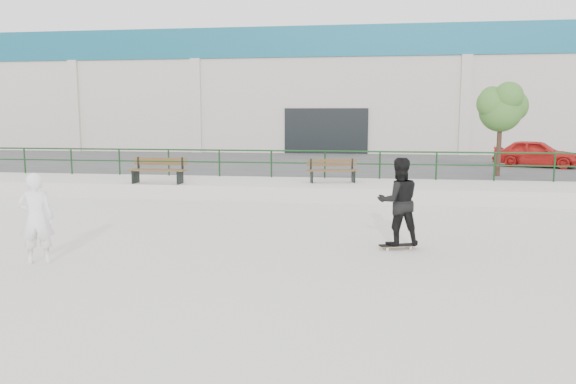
% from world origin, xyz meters
% --- Properties ---
extents(ground, '(120.00, 120.00, 0.00)m').
position_xyz_m(ground, '(0.00, 0.00, 0.00)').
color(ground, '#B7B0A8').
rests_on(ground, ground).
extents(ledge, '(30.00, 3.00, 0.50)m').
position_xyz_m(ledge, '(0.00, 9.50, 0.25)').
color(ledge, beige).
rests_on(ledge, ground).
extents(parking_strip, '(60.00, 14.00, 0.50)m').
position_xyz_m(parking_strip, '(0.00, 18.00, 0.25)').
color(parking_strip, '#383838').
rests_on(parking_strip, ground).
extents(railing, '(28.00, 0.06, 1.03)m').
position_xyz_m(railing, '(-0.00, 10.80, 1.24)').
color(railing, '#143818').
rests_on(railing, ledge).
extents(commercial_building, '(44.20, 16.33, 8.00)m').
position_xyz_m(commercial_building, '(-0.00, 31.99, 4.58)').
color(commercial_building, beige).
rests_on(commercial_building, ground).
extents(bench_left, '(1.91, 0.58, 0.88)m').
position_xyz_m(bench_left, '(-4.52, 8.47, 0.94)').
color(bench_left, '#50361B').
rests_on(bench_left, ledge).
extents(bench_right, '(1.82, 0.86, 0.81)m').
position_xyz_m(bench_right, '(1.36, 9.61, 0.90)').
color(bench_right, '#50361B').
rests_on(bench_right, ledge).
extents(tree, '(1.99, 1.77, 3.53)m').
position_xyz_m(tree, '(7.51, 12.52, 3.15)').
color(tree, '#402920').
rests_on(tree, parking_strip).
extents(red_car, '(3.87, 2.64, 1.22)m').
position_xyz_m(red_car, '(10.00, 16.65, 1.11)').
color(red_car, red).
rests_on(red_car, parking_strip).
extents(skateboard, '(0.80, 0.45, 0.09)m').
position_xyz_m(skateboard, '(3.26, 2.11, 0.07)').
color(skateboard, black).
rests_on(skateboard, ground).
extents(standing_skater, '(1.04, 0.89, 1.85)m').
position_xyz_m(standing_skater, '(3.26, 2.11, 1.02)').
color(standing_skater, black).
rests_on(standing_skater, skateboard).
extents(seated_skater, '(0.75, 0.63, 1.75)m').
position_xyz_m(seated_skater, '(-3.63, -0.06, 0.88)').
color(seated_skater, white).
rests_on(seated_skater, ground).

